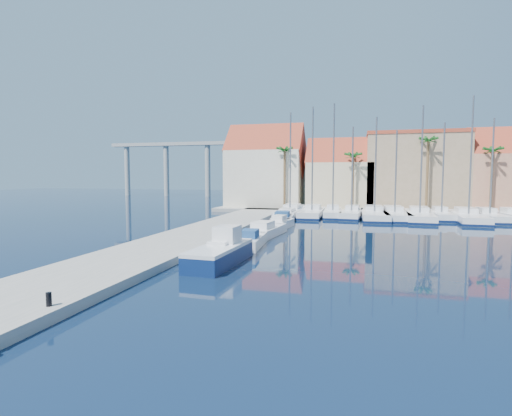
{
  "coord_description": "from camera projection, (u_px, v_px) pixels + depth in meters",
  "views": [
    {
      "loc": [
        4.89,
        -17.42,
        5.52
      ],
      "look_at": [
        -2.87,
        12.64,
        3.0
      ],
      "focal_mm": 28.0,
      "sensor_mm": 36.0,
      "label": 1
    }
  ],
  "objects": [
    {
      "name": "motorboat_west_5",
      "position": [
        288.0,
        215.0,
        51.2
      ],
      "size": [
        2.81,
        7.21,
        1.4
      ],
      "rotation": [
        0.0,
        0.0,
        -0.08
      ],
      "color": "white",
      "rests_on": "ground"
    },
    {
      "name": "motorboat_west_4",
      "position": [
        283.0,
        218.0,
        46.81
      ],
      "size": [
        2.69,
        7.0,
        1.4
      ],
      "rotation": [
        0.0,
        0.0,
        0.07
      ],
      "color": "white",
      "rests_on": "ground"
    },
    {
      "name": "palm_1",
      "position": [
        353.0,
        157.0,
        57.36
      ],
      "size": [
        2.6,
        2.6,
        9.15
      ],
      "color": "brown",
      "rests_on": "shore_north"
    },
    {
      "name": "building_1",
      "position": [
        340.0,
        177.0,
        62.91
      ],
      "size": [
        10.3,
        8.0,
        11.0
      ],
      "color": "beige",
      "rests_on": "shore_north"
    },
    {
      "name": "sailboat_7",
      "position": [
        441.0,
        215.0,
        50.27
      ],
      "size": [
        2.2,
        8.28,
        12.02
      ],
      "rotation": [
        0.0,
        0.0,
        -0.0
      ],
      "color": "white",
      "rests_on": "ground"
    },
    {
      "name": "sailboat_2",
      "position": [
        333.0,
        212.0,
        52.94
      ],
      "size": [
        2.65,
        8.71,
        14.83
      ],
      "rotation": [
        0.0,
        0.0,
        0.04
      ],
      "color": "white",
      "rests_on": "ground"
    },
    {
      "name": "viaduct",
      "position": [
        190.0,
        158.0,
        106.52
      ],
      "size": [
        48.0,
        2.2,
        14.45
      ],
      "color": "#9E9E99",
      "rests_on": "ground"
    },
    {
      "name": "motorboat_west_3",
      "position": [
        280.0,
        223.0,
        42.05
      ],
      "size": [
        2.15,
        5.33,
        1.4
      ],
      "rotation": [
        0.0,
        0.0,
        -0.1
      ],
      "color": "white",
      "rests_on": "ground"
    },
    {
      "name": "sailboat_1",
      "position": [
        312.0,
        212.0,
        53.58
      ],
      "size": [
        2.85,
        10.74,
        14.47
      ],
      "rotation": [
        0.0,
        0.0,
        -0.0
      ],
      "color": "white",
      "rests_on": "ground"
    },
    {
      "name": "motorboat_west_1",
      "position": [
        251.0,
        240.0,
        30.95
      ],
      "size": [
        2.04,
        5.36,
        1.4
      ],
      "rotation": [
        0.0,
        0.0,
        0.07
      ],
      "color": "white",
      "rests_on": "ground"
    },
    {
      "name": "fishing_boat",
      "position": [
        221.0,
        252.0,
        24.95
      ],
      "size": [
        2.52,
        6.6,
        2.27
      ],
      "rotation": [
        0.0,
        0.0,
        -0.06
      ],
      "color": "#0D2250",
      "rests_on": "ground"
    },
    {
      "name": "ground",
      "position": [
        248.0,
        295.0,
        18.48
      ],
      "size": [
        260.0,
        260.0,
        0.0
      ],
      "primitive_type": "plane",
      "color": "black",
      "rests_on": "ground"
    },
    {
      "name": "sailboat_5",
      "position": [
        394.0,
        215.0,
        50.93
      ],
      "size": [
        3.57,
        11.93,
        11.13
      ],
      "rotation": [
        0.0,
        0.0,
        0.04
      ],
      "color": "white",
      "rests_on": "ground"
    },
    {
      "name": "quay_west",
      "position": [
        188.0,
        238.0,
        33.73
      ],
      "size": [
        6.0,
        77.0,
        0.5
      ],
      "primitive_type": "cube",
      "color": "gray",
      "rests_on": "ground"
    },
    {
      "name": "motorboat_west_6",
      "position": [
        300.0,
        211.0,
        56.57
      ],
      "size": [
        1.9,
        5.44,
        1.4
      ],
      "rotation": [
        0.0,
        0.0,
        0.03
      ],
      "color": "white",
      "rests_on": "ground"
    },
    {
      "name": "sailboat_9",
      "position": [
        488.0,
        216.0,
        48.45
      ],
      "size": [
        2.82,
        9.33,
        12.31
      ],
      "rotation": [
        0.0,
        0.0,
        0.04
      ],
      "color": "white",
      "rests_on": "ground"
    },
    {
      "name": "palm_2",
      "position": [
        428.0,
        143.0,
        54.72
      ],
      "size": [
        2.6,
        2.6,
        11.15
      ],
      "color": "brown",
      "rests_on": "shore_north"
    },
    {
      "name": "palm_3",
      "position": [
        493.0,
        152.0,
        52.84
      ],
      "size": [
        2.6,
        2.6,
        9.65
      ],
      "color": "brown",
      "rests_on": "shore_north"
    },
    {
      "name": "building_0",
      "position": [
        266.0,
        170.0,
        65.8
      ],
      "size": [
        12.3,
        9.0,
        13.5
      ],
      "color": "beige",
      "rests_on": "shore_north"
    },
    {
      "name": "sailboat_6",
      "position": [
        419.0,
        215.0,
        49.66
      ],
      "size": [
        3.96,
        12.14,
        13.98
      ],
      "rotation": [
        0.0,
        0.0,
        -0.07
      ],
      "color": "white",
      "rests_on": "ground"
    },
    {
      "name": "sailboat_3",
      "position": [
        352.0,
        213.0,
        52.29
      ],
      "size": [
        3.15,
        9.32,
        11.75
      ],
      "rotation": [
        0.0,
        0.0,
        -0.08
      ],
      "color": "white",
      "rests_on": "ground"
    },
    {
      "name": "motorboat_west_0",
      "position": [
        225.0,
        252.0,
        26.17
      ],
      "size": [
        2.08,
        5.66,
        1.4
      ],
      "rotation": [
        0.0,
        0.0,
        -0.05
      ],
      "color": "white",
      "rests_on": "ground"
    },
    {
      "name": "sailboat_4",
      "position": [
        374.0,
        214.0,
        51.28
      ],
      "size": [
        3.47,
        12.1,
        12.81
      ],
      "rotation": [
        0.0,
        0.0,
        0.02
      ],
      "color": "white",
      "rests_on": "ground"
    },
    {
      "name": "motorboat_west_2",
      "position": [
        265.0,
        230.0,
        36.59
      ],
      "size": [
        2.88,
        7.04,
        1.4
      ],
      "rotation": [
        0.0,
        0.0,
        -0.1
      ],
      "color": "white",
      "rests_on": "ground"
    },
    {
      "name": "bollard",
      "position": [
        49.0,
        299.0,
        15.36
      ],
      "size": [
        0.22,
        0.22,
        0.54
      ],
      "primitive_type": "cylinder",
      "color": "black",
      "rests_on": "quay_west"
    },
    {
      "name": "building_3",
      "position": [
        504.0,
        173.0,
        57.14
      ],
      "size": [
        10.3,
        8.0,
        12.0
      ],
      "color": "tan",
      "rests_on": "shore_north"
    },
    {
      "name": "sailboat_8",
      "position": [
        467.0,
        217.0,
        48.15
      ],
      "size": [
        3.78,
        11.99,
        14.82
      ],
      "rotation": [
        0.0,
        0.0,
        -0.06
      ],
      "color": "white",
      "rests_on": "ground"
    },
    {
      "name": "palm_0",
      "position": [
        285.0,
        152.0,
        59.77
      ],
      "size": [
        2.6,
        2.6,
        10.15
      ],
      "color": "brown",
      "rests_on": "shore_north"
    },
    {
      "name": "shore_north",
      "position": [
        392.0,
        209.0,
        62.29
      ],
      "size": [
        54.0,
        16.0,
        0.5
      ],
      "primitive_type": "cube",
      "color": "gray",
      "rests_on": "ground"
    },
    {
      "name": "sailboat_0",
      "position": [
        291.0,
        212.0,
        54.13
      ],
      "size": [
        3.05,
        10.88,
        13.82
      ],
      "rotation": [
        0.0,
        0.0,
        -0.02
      ],
      "color": "white",
      "rests_on": "ground"
    },
    {
      "name": "building_2",
      "position": [
        414.0,
        171.0,
        61.06
      ],
      "size": [
        14.2,
        10.2,
        11.5
      ],
      "color": "#9C8260",
      "rests_on": "shore_north"
    }
  ]
}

